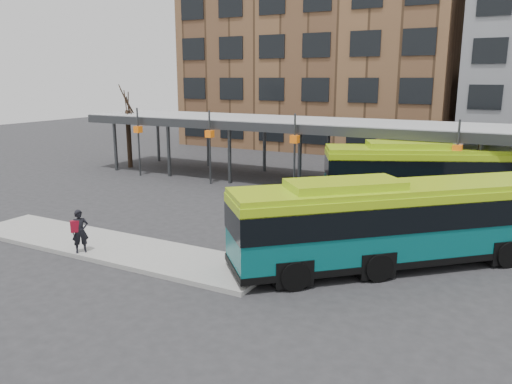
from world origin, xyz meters
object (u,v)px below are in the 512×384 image
bus_front (393,221)px  pedestrian (80,231)px  tree (129,136)px  bus_rear (446,174)px

bus_front → pedestrian: bearing=160.9°
tree → bus_front: (23.00, -11.44, -0.69)m
tree → pedestrian: bearing=-53.2°
bus_front → bus_rear: bus_rear is taller
bus_front → bus_rear: (0.48, 9.96, 0.10)m
tree → pedestrian: 20.29m
pedestrian → bus_rear: bearing=-1.0°
tree → bus_rear: size_ratio=0.44×
tree → bus_front: 25.70m
tree → bus_front: bearing=-26.5°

